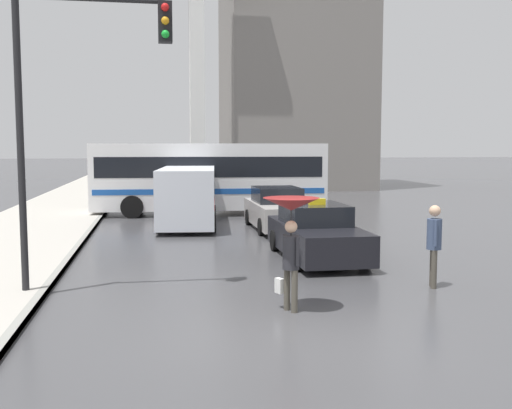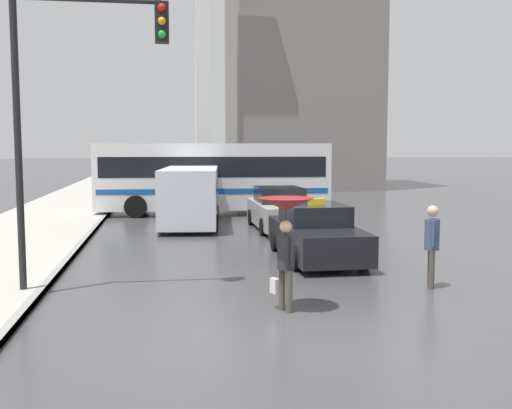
{
  "view_description": "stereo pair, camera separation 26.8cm",
  "coord_description": "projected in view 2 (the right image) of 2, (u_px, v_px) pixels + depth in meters",
  "views": [
    {
      "loc": [
        -2.14,
        -8.82,
        3.01
      ],
      "look_at": [
        0.64,
        7.58,
        1.4
      ],
      "focal_mm": 42.0,
      "sensor_mm": 36.0,
      "label": 1
    },
    {
      "loc": [
        -1.88,
        -8.87,
        3.01
      ],
      "look_at": [
        0.64,
        7.58,
        1.4
      ],
      "focal_mm": 42.0,
      "sensor_mm": 36.0,
      "label": 2
    }
  ],
  "objects": [
    {
      "name": "building_tower_near",
      "position": [
        300.0,
        22.0,
        43.29
      ],
      "size": [
        10.02,
        9.2,
        24.04
      ],
      "color": "gray",
      "rests_on": "ground_plane"
    },
    {
      "name": "city_bus",
      "position": [
        213.0,
        175.0,
        26.71
      ],
      "size": [
        10.31,
        3.03,
        3.15
      ],
      "rotation": [
        0.0,
        0.0,
        -1.62
      ],
      "color": "silver",
      "rests_on": "ground_plane"
    },
    {
      "name": "traffic_light",
      "position": [
        75.0,
        84.0,
        11.86
      ],
      "size": [
        3.06,
        0.38,
        6.19
      ],
      "color": "black",
      "rests_on": "ground_plane"
    },
    {
      "name": "ambulance_van",
      "position": [
        190.0,
        194.0,
        22.65
      ],
      "size": [
        2.55,
        5.8,
        2.2
      ],
      "rotation": [
        0.0,
        0.0,
        3.04
      ],
      "color": "silver",
      "rests_on": "ground_plane"
    },
    {
      "name": "sedan_red",
      "position": [
        280.0,
        210.0,
        21.83
      ],
      "size": [
        1.91,
        4.58,
        1.53
      ],
      "rotation": [
        0.0,
        0.0,
        3.14
      ],
      "color": "#B7B2AD",
      "rests_on": "ground_plane"
    },
    {
      "name": "monument_cross",
      "position": [
        202.0,
        24.0,
        36.93
      ],
      "size": [
        8.19,
        0.9,
        18.62
      ],
      "color": "white",
      "rests_on": "ground_plane"
    },
    {
      "name": "pedestrian_with_umbrella",
      "position": [
        286.0,
        221.0,
        10.82
      ],
      "size": [
        1.03,
        1.03,
        2.09
      ],
      "rotation": [
        0.0,
        0.0,
        2.01
      ],
      "color": "#4C473D",
      "rests_on": "ground_plane"
    },
    {
      "name": "ground_plane",
      "position": [
        289.0,
        341.0,
        9.3
      ],
      "size": [
        300.0,
        300.0,
        0.0
      ],
      "primitive_type": "plane",
      "color": "#424244"
    },
    {
      "name": "taxi",
      "position": [
        316.0,
        234.0,
        16.07
      ],
      "size": [
        1.91,
        4.59,
        1.63
      ],
      "rotation": [
        0.0,
        0.0,
        3.14
      ],
      "color": "black",
      "rests_on": "ground_plane"
    },
    {
      "name": "pedestrian_man",
      "position": [
        432.0,
        239.0,
        12.69
      ],
      "size": [
        0.39,
        0.46,
        1.77
      ],
      "rotation": [
        0.0,
        0.0,
        -1.88
      ],
      "color": "#4C473D",
      "rests_on": "ground_plane"
    }
  ]
}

